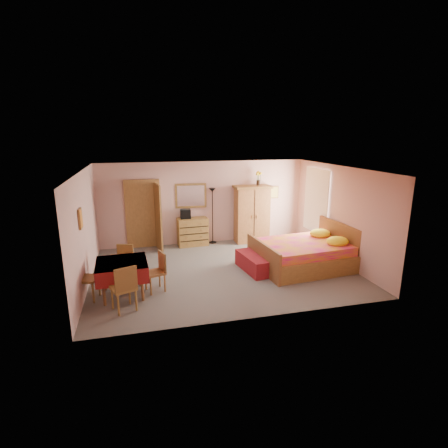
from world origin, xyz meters
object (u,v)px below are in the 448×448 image
object	(u,v)px
chair_east	(155,272)
chair_south	(123,288)
sunflower_vase	(258,178)
wall_mirror	(191,196)
dining_table	(123,279)
bed	(303,247)
chest_of_drawers	(193,232)
wardrobe	(252,214)
stereo	(185,214)
chair_north	(123,264)
bench	(253,263)
floor_lamp	(213,216)
chair_west	(87,278)

from	to	relation	value
chair_east	chair_south	bearing A→B (deg)	121.97
sunflower_vase	chair_south	distance (m)	5.85
wall_mirror	chair_east	size ratio (longest dim) A/B	1.10
dining_table	chair_south	size ratio (longest dim) A/B	1.09
wall_mirror	chair_south	size ratio (longest dim) A/B	1.01
chair_south	bed	bearing A→B (deg)	-5.51
chest_of_drawers	wardrobe	distance (m)	1.98
wall_mirror	stereo	size ratio (longest dim) A/B	3.15
wall_mirror	chair_north	xyz separation A→B (m)	(-2.03, -2.58, -1.12)
bed	bench	bearing A→B (deg)	172.72
floor_lamp	chest_of_drawers	bearing A→B (deg)	-172.41
stereo	chair_west	world-z (taller)	stereo
sunflower_vase	chest_of_drawers	bearing A→B (deg)	179.97
chest_of_drawers	chair_west	size ratio (longest dim) A/B	0.97
sunflower_vase	chair_west	distance (m)	6.03
floor_lamp	chair_east	distance (m)	3.78
floor_lamp	dining_table	bearing A→B (deg)	-129.77
floor_lamp	wardrobe	distance (m)	1.27
wall_mirror	floor_lamp	world-z (taller)	wall_mirror
chair_south	chair_north	distance (m)	1.46
chest_of_drawers	wardrobe	xyz separation A→B (m)	(1.92, -0.08, 0.48)
stereo	dining_table	bearing A→B (deg)	-120.00
sunflower_vase	chair_south	bearing A→B (deg)	-137.21
wall_mirror	bench	xyz separation A→B (m)	(1.16, -2.70, -1.34)
floor_lamp	chair_north	distance (m)	3.67
bed	chair_north	xyz separation A→B (m)	(-4.53, 0.17, -0.12)
wall_mirror	stereo	bearing A→B (deg)	-131.95
floor_lamp	bed	distance (m)	3.23
wardrobe	bench	world-z (taller)	wardrobe
chair_east	bench	bearing A→B (deg)	-93.42
chair_north	chair_south	bearing A→B (deg)	108.52
wardrobe	chair_north	world-z (taller)	wardrobe
chair_north	chair_west	bearing A→B (deg)	64.48
floor_lamp	bed	bearing A→B (deg)	-55.09
wardrobe	chair_south	distance (m)	5.44
dining_table	chair_south	world-z (taller)	chair_south
stereo	floor_lamp	distance (m)	0.89
chair_south	chair_west	size ratio (longest dim) A/B	1.00
chair_south	chair_east	world-z (taller)	chair_south
stereo	bench	distance (m)	2.96
wardrobe	chair_north	bearing A→B (deg)	-149.98
bench	chair_north	distance (m)	3.20
dining_table	chair_west	size ratio (longest dim) A/B	1.10
floor_lamp	sunflower_vase	distance (m)	1.89
stereo	wall_mirror	bearing A→B (deg)	44.18
wardrobe	chair_north	xyz separation A→B (m)	(-3.95, -2.29, -0.48)
stereo	bed	distance (m)	3.75
wardrobe	sunflower_vase	bearing A→B (deg)	18.68
wall_mirror	chair_west	size ratio (longest dim) A/B	1.02
bed	wall_mirror	bearing A→B (deg)	127.33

